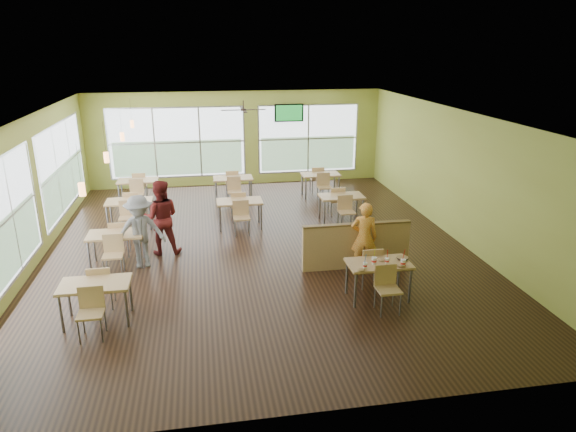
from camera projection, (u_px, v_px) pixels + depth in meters
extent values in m
plane|color=black|center=(258.00, 247.00, 12.51)|extent=(12.00, 12.00, 0.00)
plane|color=white|center=(255.00, 115.00, 11.48)|extent=(12.00, 12.00, 0.00)
cube|color=#A8B84A|center=(237.00, 139.00, 17.59)|extent=(10.00, 0.04, 3.20)
cube|color=#A8B84A|center=(310.00, 308.00, 6.39)|extent=(10.00, 0.04, 3.20)
cube|color=#A8B84A|center=(29.00, 194.00, 11.19)|extent=(0.04, 12.00, 3.20)
cube|color=#A8B84A|center=(456.00, 175.00, 12.80)|extent=(0.04, 12.00, 3.20)
cube|color=white|center=(63.00, 166.00, 14.02)|extent=(0.02, 4.50, 2.35)
cube|color=white|center=(178.00, 143.00, 17.28)|extent=(4.50, 0.02, 2.35)
cube|color=white|center=(308.00, 139.00, 18.00)|extent=(3.50, 0.02, 2.35)
cube|color=#B7BABC|center=(45.00, 239.00, 12.06)|extent=(0.04, 9.40, 0.05)
cube|color=#B7BABC|center=(245.00, 174.00, 18.01)|extent=(8.00, 0.04, 0.05)
cube|color=tan|center=(379.00, 263.00, 9.80)|extent=(1.20, 0.70, 0.04)
cube|color=brown|center=(379.00, 265.00, 9.80)|extent=(1.22, 0.71, 0.01)
cylinder|color=slate|center=(355.00, 290.00, 9.56)|extent=(0.05, 0.05, 0.71)
cylinder|color=slate|center=(410.00, 286.00, 9.73)|extent=(0.05, 0.05, 0.71)
cylinder|color=slate|center=(347.00, 277.00, 10.10)|extent=(0.05, 0.05, 0.71)
cylinder|color=slate|center=(399.00, 273.00, 10.27)|extent=(0.05, 0.05, 0.71)
cube|color=tan|center=(369.00, 265.00, 10.40)|extent=(0.42, 0.42, 0.04)
cube|color=tan|center=(367.00, 252.00, 10.51)|extent=(0.42, 0.04, 0.40)
cube|color=tan|center=(388.00, 290.00, 9.37)|extent=(0.42, 0.42, 0.04)
cube|color=tan|center=(393.00, 283.00, 9.12)|extent=(0.42, 0.04, 0.40)
cube|color=tan|center=(356.00, 246.00, 11.22)|extent=(2.40, 0.12, 1.00)
cube|color=brown|center=(357.00, 224.00, 11.06)|extent=(2.40, 0.14, 0.04)
cube|color=tan|center=(95.00, 284.00, 8.96)|extent=(1.20, 0.70, 0.04)
cube|color=brown|center=(95.00, 285.00, 8.97)|extent=(1.22, 0.71, 0.01)
cylinder|color=slate|center=(61.00, 314.00, 8.72)|extent=(0.05, 0.05, 0.71)
cylinder|color=slate|center=(127.00, 309.00, 8.90)|extent=(0.05, 0.05, 0.71)
cylinder|color=slate|center=(69.00, 298.00, 9.26)|extent=(0.05, 0.05, 0.71)
cylinder|color=slate|center=(131.00, 293.00, 9.44)|extent=(0.05, 0.05, 0.71)
cube|color=tan|center=(102.00, 285.00, 9.56)|extent=(0.42, 0.42, 0.04)
cube|color=tan|center=(102.00, 270.00, 9.67)|extent=(0.42, 0.04, 0.40)
cube|color=tan|center=(91.00, 314.00, 8.54)|extent=(0.42, 0.42, 0.04)
cube|color=tan|center=(87.00, 308.00, 8.29)|extent=(0.42, 0.04, 0.40)
cube|color=tan|center=(115.00, 234.00, 11.29)|extent=(1.20, 0.70, 0.04)
cube|color=brown|center=(115.00, 235.00, 11.30)|extent=(1.22, 0.71, 0.01)
cylinder|color=slate|center=(89.00, 257.00, 11.06)|extent=(0.05, 0.05, 0.71)
cylinder|color=slate|center=(141.00, 253.00, 11.23)|extent=(0.05, 0.05, 0.71)
cylinder|color=slate|center=(94.00, 247.00, 11.60)|extent=(0.05, 0.05, 0.71)
cylinder|color=slate|center=(143.00, 244.00, 11.77)|extent=(0.05, 0.05, 0.71)
cube|color=tan|center=(120.00, 237.00, 11.90)|extent=(0.42, 0.42, 0.04)
cube|color=tan|center=(120.00, 225.00, 12.00)|extent=(0.42, 0.04, 0.40)
cube|color=tan|center=(113.00, 256.00, 10.87)|extent=(0.42, 0.42, 0.04)
cube|color=tan|center=(110.00, 249.00, 10.62)|extent=(0.42, 0.04, 0.40)
cube|color=tan|center=(129.00, 201.00, 13.62)|extent=(1.20, 0.70, 0.04)
cube|color=brown|center=(129.00, 202.00, 13.63)|extent=(1.22, 0.71, 0.01)
cylinder|color=slate|center=(108.00, 219.00, 13.39)|extent=(0.05, 0.05, 0.71)
cylinder|color=slate|center=(150.00, 217.00, 13.56)|extent=(0.05, 0.05, 0.71)
cylinder|color=slate|center=(111.00, 212.00, 13.93)|extent=(0.05, 0.05, 0.71)
cylinder|color=slate|center=(152.00, 210.00, 14.10)|extent=(0.05, 0.05, 0.71)
cube|color=tan|center=(132.00, 205.00, 14.23)|extent=(0.42, 0.42, 0.04)
cube|color=tan|center=(132.00, 196.00, 14.33)|extent=(0.42, 0.04, 0.40)
cube|color=tan|center=(127.00, 218.00, 13.20)|extent=(0.42, 0.42, 0.04)
cube|color=tan|center=(126.00, 212.00, 12.95)|extent=(0.42, 0.04, 0.40)
cube|color=tan|center=(138.00, 180.00, 15.68)|extent=(1.20, 0.70, 0.04)
cube|color=brown|center=(138.00, 181.00, 15.69)|extent=(1.22, 0.71, 0.01)
cylinder|color=slate|center=(119.00, 196.00, 15.44)|extent=(0.05, 0.05, 0.71)
cylinder|color=slate|center=(156.00, 194.00, 15.61)|extent=(0.05, 0.05, 0.71)
cylinder|color=slate|center=(122.00, 190.00, 15.98)|extent=(0.05, 0.05, 0.71)
cylinder|color=slate|center=(157.00, 189.00, 16.16)|extent=(0.05, 0.05, 0.71)
cube|color=tan|center=(140.00, 185.00, 16.28)|extent=(0.42, 0.42, 0.04)
cube|color=tan|center=(140.00, 176.00, 16.39)|extent=(0.42, 0.04, 0.40)
cube|color=tan|center=(137.00, 194.00, 15.25)|extent=(0.42, 0.42, 0.04)
cube|color=tan|center=(135.00, 189.00, 15.01)|extent=(0.42, 0.04, 0.40)
cube|color=tan|center=(240.00, 201.00, 13.62)|extent=(1.20, 0.70, 0.04)
cube|color=brown|center=(240.00, 202.00, 13.63)|extent=(1.22, 0.71, 0.01)
cylinder|color=slate|center=(220.00, 219.00, 13.39)|extent=(0.05, 0.05, 0.71)
cylinder|color=slate|center=(261.00, 217.00, 13.56)|extent=(0.05, 0.05, 0.71)
cylinder|color=slate|center=(219.00, 212.00, 13.93)|extent=(0.05, 0.05, 0.71)
cylinder|color=slate|center=(259.00, 210.00, 14.10)|extent=(0.05, 0.05, 0.71)
cube|color=tan|center=(238.00, 205.00, 14.23)|extent=(0.42, 0.42, 0.04)
cube|color=tan|center=(237.00, 196.00, 14.33)|extent=(0.42, 0.04, 0.40)
cube|color=tan|center=(242.00, 218.00, 13.20)|extent=(0.42, 0.42, 0.04)
cube|color=tan|center=(242.00, 212.00, 12.95)|extent=(0.42, 0.04, 0.40)
cube|color=tan|center=(233.00, 178.00, 15.96)|extent=(1.20, 0.70, 0.04)
cube|color=brown|center=(233.00, 179.00, 15.97)|extent=(1.22, 0.71, 0.01)
cylinder|color=slate|center=(216.00, 193.00, 15.72)|extent=(0.05, 0.05, 0.71)
cylinder|color=slate|center=(251.00, 191.00, 15.89)|extent=(0.05, 0.05, 0.71)
cylinder|color=slate|center=(216.00, 188.00, 16.26)|extent=(0.05, 0.05, 0.71)
cylinder|color=slate|center=(250.00, 186.00, 16.44)|extent=(0.05, 0.05, 0.71)
cube|color=tan|center=(232.00, 182.00, 16.56)|extent=(0.42, 0.42, 0.04)
cube|color=tan|center=(231.00, 174.00, 16.67)|extent=(0.42, 0.04, 0.40)
cube|color=tan|center=(235.00, 191.00, 15.53)|extent=(0.42, 0.42, 0.04)
cube|color=tan|center=(235.00, 186.00, 15.29)|extent=(0.42, 0.04, 0.40)
cube|color=tan|center=(341.00, 196.00, 14.08)|extent=(1.20, 0.70, 0.04)
cube|color=brown|center=(341.00, 197.00, 14.08)|extent=(1.22, 0.71, 0.01)
cylinder|color=slate|center=(324.00, 213.00, 13.84)|extent=(0.05, 0.05, 0.71)
cylinder|color=slate|center=(363.00, 211.00, 14.01)|extent=(0.05, 0.05, 0.71)
cylinder|color=slate|center=(320.00, 207.00, 14.38)|extent=(0.05, 0.05, 0.71)
cylinder|color=slate|center=(357.00, 205.00, 14.55)|extent=(0.05, 0.05, 0.71)
cube|color=tan|center=(336.00, 200.00, 14.68)|extent=(0.42, 0.42, 0.04)
cube|color=tan|center=(335.00, 191.00, 14.78)|extent=(0.42, 0.04, 0.40)
cube|color=tan|center=(347.00, 212.00, 13.65)|extent=(0.42, 0.42, 0.04)
cube|color=tan|center=(349.00, 206.00, 13.40)|extent=(0.42, 0.04, 0.40)
cube|color=tan|center=(321.00, 174.00, 16.41)|extent=(1.20, 0.70, 0.04)
cube|color=brown|center=(321.00, 175.00, 16.42)|extent=(1.22, 0.71, 0.01)
cylinder|color=slate|center=(306.00, 189.00, 16.17)|extent=(0.05, 0.05, 0.71)
cylinder|color=slate|center=(339.00, 187.00, 16.34)|extent=(0.05, 0.05, 0.71)
cylinder|color=slate|center=(302.00, 184.00, 16.71)|extent=(0.05, 0.05, 0.71)
cylinder|color=slate|center=(334.00, 183.00, 16.89)|extent=(0.05, 0.05, 0.71)
cube|color=tan|center=(317.00, 178.00, 17.01)|extent=(0.42, 0.42, 0.04)
cube|color=tan|center=(315.00, 171.00, 17.12)|extent=(0.42, 0.04, 0.40)
cube|color=tan|center=(324.00, 187.00, 15.98)|extent=(0.42, 0.42, 0.04)
cube|color=tan|center=(326.00, 182.00, 15.74)|extent=(0.42, 0.04, 0.40)
cylinder|color=#2D2119|center=(79.00, 166.00, 8.28)|extent=(0.01, 0.01, 0.70)
cylinder|color=#E18A4A|center=(82.00, 189.00, 8.41)|extent=(0.11, 0.11, 0.22)
cylinder|color=#2D2119|center=(104.00, 138.00, 10.61)|extent=(0.01, 0.01, 0.70)
cylinder|color=#E18A4A|center=(106.00, 157.00, 10.74)|extent=(0.11, 0.11, 0.22)
cylinder|color=#2D2119|center=(121.00, 121.00, 12.94)|extent=(0.01, 0.01, 0.70)
cylinder|color=#E18A4A|center=(122.00, 137.00, 13.07)|extent=(0.11, 0.11, 0.22)
cylinder|color=#2D2119|center=(131.00, 110.00, 15.00)|extent=(0.01, 0.01, 0.70)
cylinder|color=#E18A4A|center=(132.00, 124.00, 15.12)|extent=(0.11, 0.11, 0.22)
cylinder|color=#2D2119|center=(243.00, 105.00, 14.32)|extent=(0.03, 0.03, 0.24)
cylinder|color=#2D2119|center=(243.00, 110.00, 14.36)|extent=(0.16, 0.16, 0.06)
cube|color=#2D2119|center=(256.00, 110.00, 14.42)|extent=(0.55, 0.10, 0.01)
cube|color=#2D2119|center=(242.00, 108.00, 14.69)|extent=(0.10, 0.55, 0.01)
cube|color=#2D2119|center=(231.00, 110.00, 14.31)|extent=(0.55, 0.10, 0.01)
cube|color=#2D2119|center=(245.00, 111.00, 14.04)|extent=(0.10, 0.55, 0.01)
cube|color=black|center=(289.00, 113.00, 17.52)|extent=(1.00, 0.06, 0.60)
cube|color=#1C8830|center=(289.00, 113.00, 17.48)|extent=(0.90, 0.01, 0.52)
imported|color=orange|center=(364.00, 237.00, 10.98)|extent=(0.64, 0.49, 1.56)
imported|color=maroon|center=(161.00, 217.00, 11.89)|extent=(0.87, 0.69, 1.77)
imported|color=slate|center=(140.00, 232.00, 11.19)|extent=(1.15, 0.78, 1.64)
cone|color=white|center=(365.00, 266.00, 9.52)|extent=(0.08, 0.08, 0.11)
cylinder|color=red|center=(365.00, 266.00, 9.52)|extent=(0.08, 0.08, 0.03)
cylinder|color=white|center=(365.00, 263.00, 9.50)|extent=(0.09, 0.09, 0.01)
cylinder|color=blue|center=(365.00, 258.00, 9.47)|extent=(0.02, 0.05, 0.20)
cone|color=white|center=(374.00, 261.00, 9.69)|extent=(0.10, 0.10, 0.13)
cylinder|color=red|center=(374.00, 261.00, 9.69)|extent=(0.09, 0.09, 0.04)
cylinder|color=white|center=(374.00, 257.00, 9.67)|extent=(0.11, 0.11, 0.01)
cylinder|color=#CED920|center=(375.00, 252.00, 9.63)|extent=(0.02, 0.06, 0.24)
cone|color=white|center=(387.00, 261.00, 9.72)|extent=(0.08, 0.08, 0.11)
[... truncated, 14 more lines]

